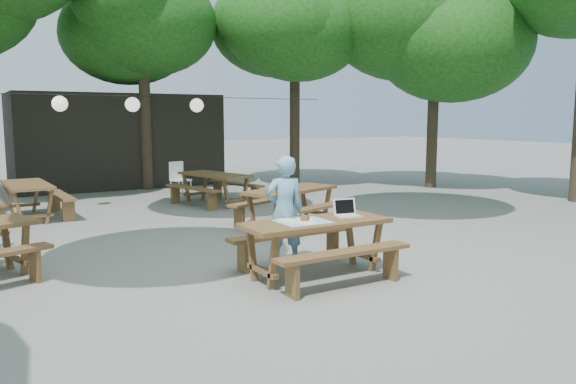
{
  "coord_description": "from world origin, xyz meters",
  "views": [
    {
      "loc": [
        -3.91,
        -7.26,
        2.1
      ],
      "look_at": [
        0.15,
        -0.5,
        1.05
      ],
      "focal_mm": 35.0,
      "sensor_mm": 36.0,
      "label": 1
    }
  ],
  "objects": [
    {
      "name": "ground",
      "position": [
        0.0,
        0.0,
        0.0
      ],
      "size": [
        80.0,
        80.0,
        0.0
      ],
      "primitive_type": "plane",
      "color": "slate",
      "rests_on": "ground"
    },
    {
      "name": "pavilion",
      "position": [
        0.5,
        10.5,
        1.4
      ],
      "size": [
        6.0,
        3.0,
        2.8
      ],
      "primitive_type": "cube",
      "color": "black",
      "rests_on": "ground"
    },
    {
      "name": "main_picnic_table",
      "position": [
        0.15,
        -1.2,
        0.39
      ],
      "size": [
        2.0,
        1.58,
        0.75
      ],
      "color": "#4C341B",
      "rests_on": "ground"
    },
    {
      "name": "picnic_table_ne",
      "position": [
        1.62,
        1.86,
        0.39
      ],
      "size": [
        2.33,
        2.13,
        0.75
      ],
      "rotation": [
        0.0,
        0.0,
        0.35
      ],
      "color": "#4C341B",
      "rests_on": "ground"
    },
    {
      "name": "picnic_table_far_w",
      "position": [
        -2.62,
        5.41,
        0.39
      ],
      "size": [
        1.64,
        2.02,
        0.75
      ],
      "rotation": [
        0.0,
        0.0,
        1.6
      ],
      "color": "#4C341B",
      "rests_on": "ground"
    },
    {
      "name": "picnic_table_far_e",
      "position": [
        1.54,
        5.28,
        0.39
      ],
      "size": [
        1.98,
        2.21,
        0.75
      ],
      "rotation": [
        0.0,
        0.0,
        1.81
      ],
      "color": "#4C341B",
      "rests_on": "ground"
    },
    {
      "name": "woman",
      "position": [
        0.09,
        -0.49,
        0.78
      ],
      "size": [
        0.64,
        0.48,
        1.57
      ],
      "primitive_type": "imported",
      "rotation": [
        0.0,
        0.0,
        2.94
      ],
      "color": "#7CB6E3",
      "rests_on": "ground"
    },
    {
      "name": "plastic_chair",
      "position": [
        1.4,
        7.31,
        0.26
      ],
      "size": [
        0.54,
        0.54,
        0.9
      ],
      "rotation": [
        0.0,
        0.0,
        0.26
      ],
      "color": "silver",
      "rests_on": "ground"
    },
    {
      "name": "laptop",
      "position": [
        0.7,
        -1.14,
        0.81
      ],
      "size": [
        0.37,
        0.31,
        0.24
      ],
      "rotation": [
        0.0,
        0.0,
        -0.17
      ],
      "color": "white",
      "rests_on": "main_picnic_table"
    },
    {
      "name": "tabletop_clutter",
      "position": [
        -0.04,
        -1.19,
        0.76
      ],
      "size": [
        0.67,
        0.59,
        0.08
      ],
      "color": "#3C90CD",
      "rests_on": "main_picnic_table"
    },
    {
      "name": "paper_lanterns",
      "position": [
        -0.19,
        6.0,
        2.4
      ],
      "size": [
        9.0,
        0.34,
        0.38
      ],
      "color": "black",
      "rests_on": "ground"
    }
  ]
}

